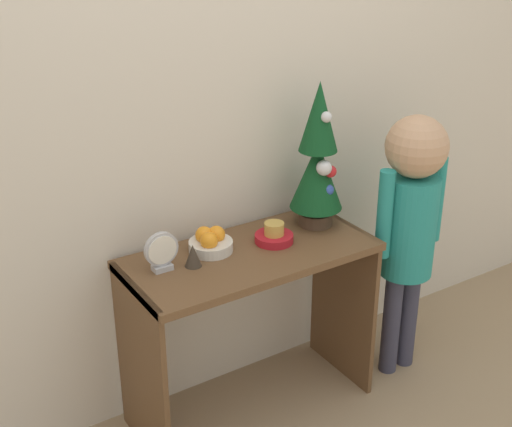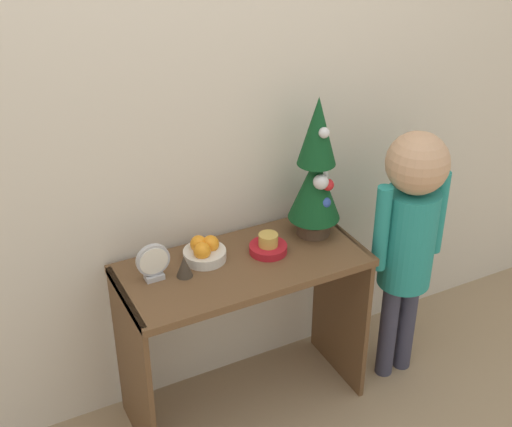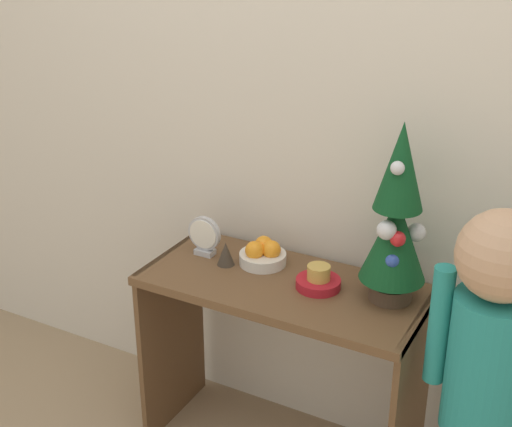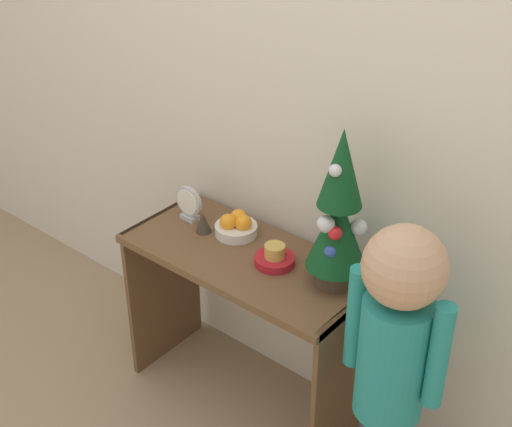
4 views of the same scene
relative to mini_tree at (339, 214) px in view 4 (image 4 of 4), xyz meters
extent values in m
plane|color=#997F60|center=(-0.34, -0.27, -0.97)|extent=(12.00, 12.00, 0.00)
cube|color=beige|center=(-0.34, 0.20, 0.28)|extent=(7.00, 0.05, 2.50)
cube|color=brown|center=(-0.34, -0.06, -0.28)|extent=(0.92, 0.43, 0.03)
cube|color=brown|center=(-0.79, -0.06, -0.62)|extent=(0.02, 0.39, 0.70)
cube|color=brown|center=(0.11, -0.06, -0.62)|extent=(0.02, 0.39, 0.70)
cylinder|color=#4C3828|center=(0.00, 0.00, -0.24)|extent=(0.13, 0.13, 0.05)
cylinder|color=brown|center=(0.00, 0.00, -0.20)|extent=(0.02, 0.02, 0.04)
cone|color=#0F421E|center=(0.00, 0.00, -0.06)|extent=(0.20, 0.20, 0.26)
cone|color=#0F421E|center=(0.00, 0.00, 0.16)|extent=(0.15, 0.15, 0.26)
sphere|color=silver|center=(0.00, -0.04, 0.17)|extent=(0.04, 0.04, 0.04)
sphere|color=silver|center=(-0.01, -0.05, -0.02)|extent=(0.06, 0.06, 0.06)
sphere|color=silver|center=(0.05, 0.04, -0.05)|extent=(0.06, 0.06, 0.06)
sphere|color=red|center=(0.03, 0.01, 0.05)|extent=(0.04, 0.04, 0.04)
sphere|color=red|center=(0.02, -0.05, -0.04)|extent=(0.05, 0.05, 0.05)
sphere|color=#2D4CA8|center=(0.01, -0.05, -0.11)|extent=(0.05, 0.05, 0.05)
cylinder|color=silver|center=(-0.46, 0.02, -0.25)|extent=(0.16, 0.16, 0.04)
sphere|color=orange|center=(-0.43, 0.03, -0.21)|extent=(0.06, 0.06, 0.06)
sphere|color=orange|center=(-0.47, 0.05, -0.21)|extent=(0.06, 0.06, 0.06)
sphere|color=orange|center=(-0.48, 0.00, -0.21)|extent=(0.06, 0.06, 0.06)
cylinder|color=#AD1923|center=(-0.22, -0.04, -0.25)|extent=(0.14, 0.14, 0.03)
cylinder|color=gold|center=(-0.22, -0.04, -0.22)|extent=(0.07, 0.07, 0.05)
cube|color=#B2B2B7|center=(-0.67, -0.01, -0.26)|extent=(0.07, 0.04, 0.02)
cylinder|color=#B2B2B7|center=(-0.67, -0.01, -0.19)|extent=(0.12, 0.02, 0.12)
cylinder|color=white|center=(-0.67, -0.02, -0.19)|extent=(0.10, 0.00, 0.10)
cone|color=#382D23|center=(-0.56, -0.04, -0.23)|extent=(0.06, 0.06, 0.08)
cylinder|color=teal|center=(0.33, -0.18, -0.29)|extent=(0.21, 0.21, 0.42)
sphere|color=tan|center=(0.33, -0.18, 0.04)|extent=(0.24, 0.24, 0.24)
cylinder|color=teal|center=(0.20, -0.18, -0.21)|extent=(0.06, 0.06, 0.36)
cylinder|color=teal|center=(0.47, -0.18, -0.21)|extent=(0.06, 0.06, 0.36)
camera|label=1|loc=(-1.56, -1.99, 0.92)|focal=50.00mm
camera|label=2|loc=(-1.29, -2.03, 1.19)|focal=50.00mm
camera|label=3|loc=(0.55, -1.89, 0.85)|focal=50.00mm
camera|label=4|loc=(1.04, -1.68, 1.16)|focal=50.00mm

